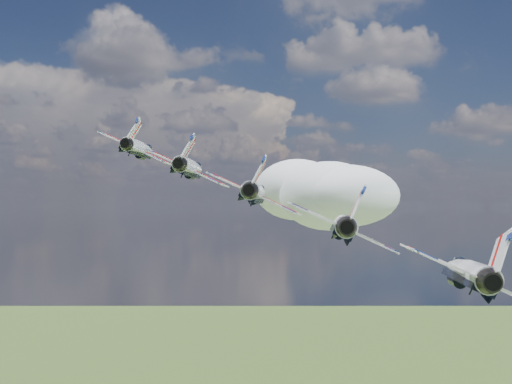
# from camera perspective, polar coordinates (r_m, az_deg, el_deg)

# --- Properties ---
(cloud_far) EXTENTS (63.47, 49.87, 24.94)m
(cloud_far) POSITION_cam_1_polar(r_m,az_deg,el_deg) (285.02, 5.62, -0.22)
(cloud_far) COLOR white
(jet_0) EXTENTS (11.57, 14.99, 7.86)m
(jet_0) POSITION_cam_1_polar(r_m,az_deg,el_deg) (85.21, -10.23, 3.83)
(jet_0) COLOR white
(jet_1) EXTENTS (11.57, 14.99, 7.86)m
(jet_1) POSITION_cam_1_polar(r_m,az_deg,el_deg) (74.65, -5.81, 2.18)
(jet_1) COLOR white
(jet_2) EXTENTS (11.57, 14.99, 7.86)m
(jet_2) POSITION_cam_1_polar(r_m,az_deg,el_deg) (64.76, -0.00, 0.00)
(jet_2) COLOR white
(jet_3) EXTENTS (11.57, 14.99, 7.86)m
(jet_3) POSITION_cam_1_polar(r_m,az_deg,el_deg) (55.89, 7.77, -2.92)
(jet_3) COLOR silver
(jet_4) EXTENTS (11.57, 14.99, 7.86)m
(jet_4) POSITION_cam_1_polar(r_m,az_deg,el_deg) (48.60, 18.22, -6.72)
(jet_4) COLOR white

